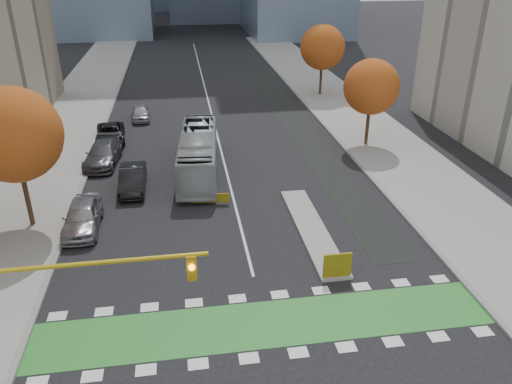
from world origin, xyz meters
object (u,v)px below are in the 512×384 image
object	(u,v)px
bus	(198,153)
parked_car_a	(82,216)
traffic_signal_west	(46,294)
parked_car_d	(110,133)
parked_car_c	(103,154)
tree_east_near	(371,87)
tree_east_far	(323,47)
parked_car_e	(140,113)
hazard_board	(337,265)
tree_west	(13,135)
parked_car_b	(133,179)

from	to	relation	value
bus	parked_car_a	size ratio (longest dim) A/B	2.24
traffic_signal_west	parked_car_d	xyz separation A→B (m)	(-1.07, 26.72, -3.34)
parked_car_c	tree_east_near	bearing A→B (deg)	7.42
tree_east_near	bus	distance (m)	14.82
traffic_signal_west	parked_car_d	size ratio (longest dim) A/B	1.71
tree_east_near	tree_east_far	bearing A→B (deg)	88.21
parked_car_a	tree_east_far	bearing A→B (deg)	50.94
parked_car_a	parked_car_e	distance (m)	20.90
bus	parked_car_e	bearing A→B (deg)	114.43
parked_car_c	parked_car_e	size ratio (longest dim) A/B	1.38
tree_east_far	bus	distance (m)	24.69
tree_east_far	parked_car_d	world-z (taller)	tree_east_far
hazard_board	parked_car_d	size ratio (longest dim) A/B	0.28
bus	parked_car_c	xyz separation A→B (m)	(-7.03, 2.87, -0.70)
tree_east_near	parked_car_c	bearing A→B (deg)	-177.85
bus	tree_west	bearing A→B (deg)	-142.80
parked_car_a	parked_car_c	world-z (taller)	parked_car_a
tree_west	parked_car_c	xyz separation A→B (m)	(3.00, 9.21, -4.81)
parked_car_e	tree_east_far	bearing A→B (deg)	12.76
tree_east_far	parked_car_b	world-z (taller)	tree_east_far
tree_west	parked_car_e	xyz separation A→B (m)	(5.19, 20.00, -4.94)
traffic_signal_west	parked_car_b	xyz separation A→B (m)	(1.43, 16.72, -3.26)
tree_east_far	parked_car_a	bearing A→B (deg)	-128.75
tree_east_far	traffic_signal_west	distance (m)	43.61
tree_west	tree_east_far	xyz separation A→B (m)	(24.50, 26.00, -0.38)
parked_car_a	parked_car_e	bearing A→B (deg)	83.68
hazard_board	tree_west	bearing A→B (deg)	154.01
hazard_board	tree_east_near	xyz separation A→B (m)	(8.00, 17.80, 4.06)
parked_car_b	traffic_signal_west	bearing A→B (deg)	-95.15
traffic_signal_west	parked_car_c	size ratio (longest dim) A/B	1.54
tree_east_near	bus	world-z (taller)	tree_east_near
parked_car_e	parked_car_d	bearing A→B (deg)	-115.17
tree_west	traffic_signal_west	distance (m)	13.25
parked_car_e	parked_car_c	bearing A→B (deg)	-105.94
parked_car_b	parked_car_e	xyz separation A→B (m)	(-0.31, 15.79, -0.10)
bus	parked_car_d	world-z (taller)	bus
bus	parked_car_d	xyz separation A→B (m)	(-7.03, 7.87, -0.81)
parked_car_c	parked_car_e	bearing A→B (deg)	83.82
parked_car_d	parked_car_a	bearing A→B (deg)	-95.11
traffic_signal_west	parked_car_d	distance (m)	26.95
hazard_board	tree_west	distance (m)	18.44
traffic_signal_west	bus	xyz separation A→B (m)	(5.96, 18.86, -2.53)
traffic_signal_west	parked_car_b	world-z (taller)	traffic_signal_west
traffic_signal_west	parked_car_a	distance (m)	12.20
tree_east_near	parked_car_b	world-z (taller)	tree_east_near
hazard_board	bus	bearing A→B (deg)	112.88
parked_car_b	parked_car_d	world-z (taller)	parked_car_b
parked_car_b	parked_car_d	bearing A→B (deg)	103.77
tree_west	bus	size ratio (longest dim) A/B	0.76
tree_east_near	traffic_signal_west	xyz separation A→B (m)	(-19.93, -22.51, -0.83)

